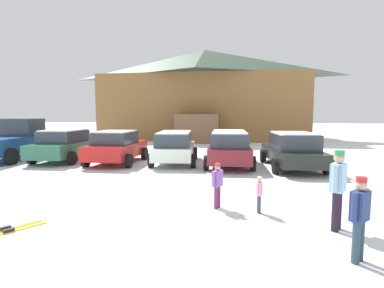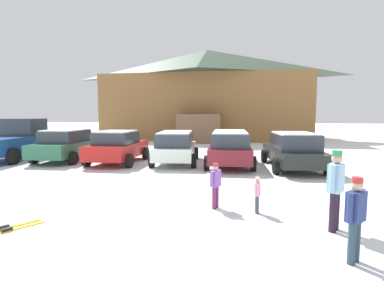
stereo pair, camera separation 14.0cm
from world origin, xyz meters
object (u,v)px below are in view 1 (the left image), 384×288
Objects in this scene: parked_white_suv at (175,146)px; skier_child_in_pink_snowsuit at (259,193)px; parked_black_sedan at (292,150)px; skier_teen_in_navy_coat at (360,214)px; parked_green_coupe at (66,145)px; pickup_truck at (12,141)px; ski_lodge at (204,94)px; parked_red_sedan at (117,147)px; pair_of_skis at (5,231)px; parked_maroon_van at (229,147)px; skier_adult_in_blue_parka at (338,185)px; skier_child_in_purple_jacket at (217,183)px.

parked_white_suv reaches higher than skier_child_in_pink_snowsuit.
parked_black_sedan reaches higher than skier_teen_in_navy_coat.
parked_green_coupe is 3.05m from pickup_truck.
parked_green_coupe reaches higher than skier_teen_in_navy_coat.
ski_lodge is at bearing 91.23° from parked_white_suv.
ski_lodge is 4.78× the size of parked_red_sedan.
pickup_truck is 3.83× the size of skier_teen_in_navy_coat.
parked_black_sedan is 3.35× the size of pair_of_skis.
parked_maroon_van is at bearing -3.49° from parked_white_suv.
ski_lodge is 13.83× the size of skier_teen_in_navy_coat.
pair_of_skis is at bearing -158.95° from skier_child_in_pink_snowsuit.
parked_white_suv is 4.86× the size of skier_child_in_pink_snowsuit.
parked_red_sedan is at bearing 136.83° from skier_adult_in_blue_parka.
skier_teen_in_navy_coat reaches higher than skier_child_in_pink_snowsuit.
skier_adult_in_blue_parka reaches higher than pair_of_skis.
parked_green_coupe is at bearing 170.71° from parked_red_sedan.
skier_child_in_pink_snowsuit is at bearing -62.94° from parked_white_suv.
parked_white_suv is 5.47m from parked_black_sedan.
parked_white_suv is 7.25m from skier_child_in_purple_jacket.
parked_red_sedan is 10.84m from skier_adult_in_blue_parka.
pair_of_skis is (1.19, -8.56, -0.79)m from parked_red_sedan.
parked_red_sedan reaches higher than skier_teen_in_navy_coat.
parked_green_coupe is 1.11× the size of parked_white_suv.
skier_adult_in_blue_parka is (7.90, -7.41, 0.13)m from parked_red_sedan.
parked_green_coupe is 2.89× the size of skier_adult_in_blue_parka.
skier_adult_in_blue_parka is 6.87m from pair_of_skis.
parked_black_sedan reaches higher than skier_child_in_pink_snowsuit.
skier_teen_in_navy_coat is at bearing -75.44° from parked_maroon_van.
pickup_truck is at bearing 150.66° from skier_adult_in_blue_parka.
skier_child_in_pink_snowsuit is (6.39, -6.56, -0.31)m from parked_red_sedan.
skier_teen_in_navy_coat is 1.58× the size of skier_child_in_pink_snowsuit.
skier_adult_in_blue_parka reaches higher than parked_maroon_van.
ski_lodge is at bearing 99.70° from skier_child_in_pink_snowsuit.
parked_black_sedan is at bearing -2.04° from pickup_truck.
ski_lodge is 25.96m from skier_teen_in_navy_coat.
pickup_truck is (-11.48, 0.13, 0.12)m from parked_maroon_van.
parked_green_coupe reaches higher than pair_of_skis.
parked_red_sedan is (2.97, -0.49, -0.01)m from parked_green_coupe.
parked_green_coupe is at bearing 179.58° from parked_white_suv.
parked_white_suv is 3.72× the size of skier_child_in_purple_jacket.
pickup_truck is (-14.28, 0.51, 0.18)m from parked_black_sedan.
pickup_truck is (-3.05, -0.07, 0.17)m from parked_green_coupe.
ski_lodge is 16.71× the size of skier_child_in_purple_jacket.
parked_green_coupe is 0.89× the size of pickup_truck.
pickup_truck is 13.24m from skier_child_in_purple_jacket.
parked_black_sedan reaches higher than parked_white_suv.
skier_teen_in_navy_coat is (13.83, -9.20, -0.20)m from pickup_truck.
pair_of_skis is (4.17, -9.04, -0.80)m from parked_green_coupe.
ski_lodge is at bearing 61.95° from pickup_truck.
pair_of_skis is (-5.20, -2.00, -0.48)m from skier_child_in_pink_snowsuit.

